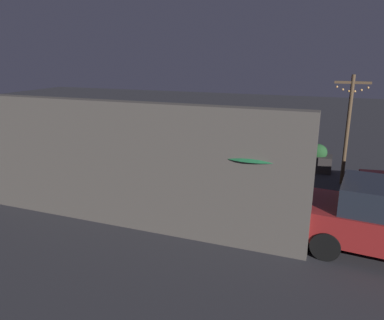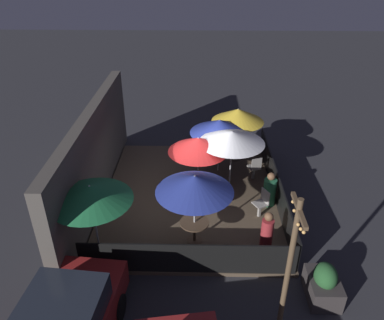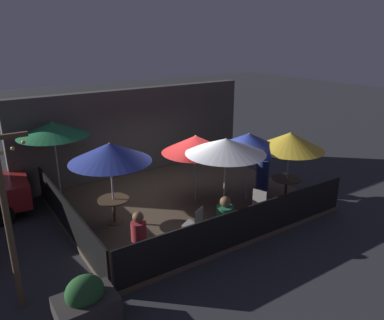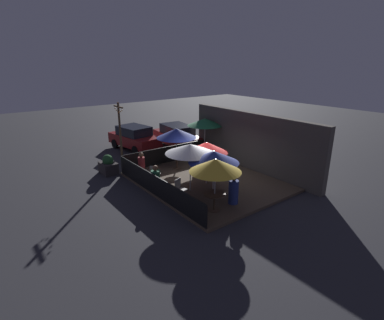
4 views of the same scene
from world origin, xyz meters
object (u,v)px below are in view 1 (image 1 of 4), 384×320
Objects in this scene: patio_umbrella_3 at (259,142)px; patio_chair_1 at (230,154)px; patio_umbrella_1 at (134,114)px; patio_chair_0 at (177,149)px; planter_box at (317,160)px; light_post at (348,125)px; patron_1 at (216,150)px; patio_umbrella_0 at (251,127)px; dining_table_1 at (135,147)px; patio_umbrella_4 at (180,116)px; patron_0 at (121,154)px; patron_2 at (268,157)px; dining_table_0 at (249,173)px; patio_umbrella_5 at (146,119)px; patio_umbrella_2 at (173,127)px.

patio_umbrella_3 is 5.39m from patio_chair_1.
patio_chair_0 is (-1.59, -0.57, -1.38)m from patio_umbrella_1.
planter_box is 0.29× the size of light_post.
light_post reaches higher than patio_umbrella_1.
patio_umbrella_1 is 1.78× the size of patron_1.
patron_1 is (1.87, -2.46, -1.48)m from patio_umbrella_0.
patio_chair_1 is at bearing 159.23° from patio_chair_0.
patio_umbrella_1 is 3.50m from patron_1.
patio_umbrella_4 is at bearing 169.80° from dining_table_1.
patio_umbrella_4 is 2.67m from patron_0.
patio_umbrella_0 is at bearing 127.83° from patio_chair_0.
light_post reaches higher than patron_1.
dining_table_0 is at bearing -85.07° from patron_2.
planter_box reaches higher than dining_table_0.
patio_umbrella_5 is 1.75× the size of patron_0.
patio_umbrella_1 is 7.75m from light_post.
dining_table_1 is 0.82× the size of planter_box.
dining_table_1 is 5.23m from patron_2.
light_post reaches higher than patio_chair_0.
patio_chair_1 is at bearing -1.66° from light_post.
patio_umbrella_2 reaches higher than patron_2.
patio_umbrella_1 is 1.04× the size of patio_umbrella_2.
patio_umbrella_1 is 5.39m from dining_table_0.
patio_chair_0 is at bearing -91.39° from patron_1.
patio_umbrella_1 is 7.21m from planter_box.
patio_umbrella_3 is at bearing -72.08° from patron_2.
planter_box is at bearing -53.63° from light_post.
patio_umbrella_3 is 1.11× the size of patio_umbrella_5.
patio_umbrella_4 is at bearing -50.77° from patron_1.
patron_0 reaches higher than dining_table_1.
patio_umbrella_4 is (-2.12, 0.38, 0.10)m from patio_umbrella_1.
patron_0 is (5.74, -3.16, -1.64)m from patio_umbrella_3.
dining_table_0 is 3.73m from planter_box.
patio_chair_0 is (0.76, -2.09, -1.30)m from patio_umbrella_2.
patio_umbrella_3 is at bearing 86.97° from patron_0.
patio_umbrella_4 is 3.52m from patron_2.
patio_umbrella_0 reaches higher than patio_chair_0.
patio_umbrella_0 reaches higher than dining_table_0.
light_post is at bearing 58.37° from patio_chair_1.
patio_umbrella_0 is at bearing -0.00° from patio_chair_1.
patio_umbrella_4 is at bearing -153.16° from patron_2.
patron_2 reaches higher than patio_chair_0.
patio_umbrella_0 is 3.42m from light_post.
patio_umbrella_2 is at bearing 19.64° from light_post.
patio_umbrella_4 is (3.61, -3.82, -0.18)m from patio_umbrella_3.
patio_chair_0 is (0.53, -0.95, -1.49)m from patio_umbrella_4.
patio_umbrella_0 is at bearing 24.53° from patron_1.
patron_2 is at bearing 35.71° from planter_box.
patio_umbrella_2 is at bearing 34.99° from planter_box.
patron_1 is (2.63, -5.07, -1.65)m from patio_umbrella_3.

